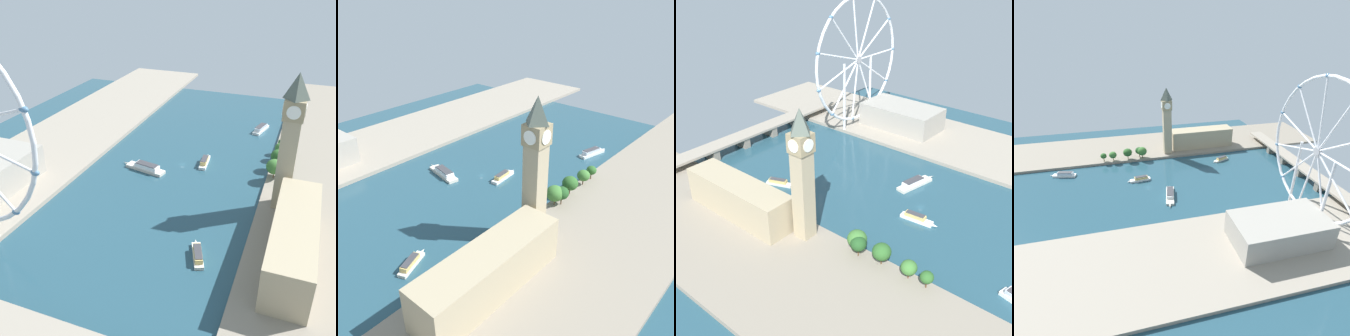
{
  "view_description": "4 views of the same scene",
  "coord_description": "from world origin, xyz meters",
  "views": [
    {
      "loc": [
        -85.6,
        257.51,
        140.89
      ],
      "look_at": [
        3.78,
        21.34,
        6.5
      ],
      "focal_mm": 41.68,
      "sensor_mm": 36.0,
      "label": 1
    },
    {
      "loc": [
        -186.39,
        188.3,
        143.13
      ],
      "look_at": [
        -15.98,
        -10.95,
        7.59
      ],
      "focal_mm": 40.79,
      "sensor_mm": 36.0,
      "label": 2
    },
    {
      "loc": [
        -236.51,
        -126.93,
        172.86
      ],
      "look_at": [
        -9.66,
        62.69,
        13.82
      ],
      "focal_mm": 47.22,
      "sensor_mm": 36.0,
      "label": 3
    },
    {
      "loc": [
        253.02,
        -25.59,
        155.94
      ],
      "look_at": [
        -4.1,
        38.45,
        16.61
      ],
      "focal_mm": 29.33,
      "sensor_mm": 36.0,
      "label": 4
    }
  ],
  "objects": [
    {
      "name": "ground_plane",
      "position": [
        0.0,
        0.0,
        0.0
      ],
      "size": [
        390.99,
        390.99,
        0.0
      ],
      "primitive_type": "plane",
      "color": "#234756"
    },
    {
      "name": "tour_boat_2",
      "position": [
        22.87,
        19.22,
        2.37
      ],
      "size": [
        37.27,
        14.03,
        5.86
      ],
      "rotation": [
        0.0,
        0.0,
        6.08
      ],
      "color": "beige",
      "rests_on": "ground_plane"
    },
    {
      "name": "parliament_block",
      "position": [
        -89.34,
        87.25,
        15.37
      ],
      "size": [
        22.0,
        84.15,
        24.73
      ],
      "primitive_type": "cube",
      "color": "tan",
      "rests_on": "riverbank_left"
    },
    {
      "name": "tour_boat_1",
      "position": [
        -47.1,
        -90.34,
        2.4
      ],
      "size": [
        12.02,
        30.32,
        5.74
      ],
      "rotation": [
        0.0,
        0.0,
        4.48
      ],
      "color": "white",
      "rests_on": "ground_plane"
    },
    {
      "name": "tour_boat_3",
      "position": [
        -16.29,
        -6.94,
        2.2
      ],
      "size": [
        7.24,
        26.8,
        5.38
      ],
      "rotation": [
        0.0,
        0.0,
        4.8
      ],
      "color": "white",
      "rests_on": "ground_plane"
    },
    {
      "name": "riverbank_left",
      "position": [
        -110.49,
        0.0,
        1.5
      ],
      "size": [
        90.0,
        520.0,
        3.0
      ],
      "primitive_type": "cube",
      "color": "gray",
      "rests_on": "ground_plane"
    },
    {
      "name": "clock_tower",
      "position": [
        -78.39,
        37.17,
        47.44
      ],
      "size": [
        12.73,
        12.73,
        85.24
      ],
      "color": "tan",
      "rests_on": "riverbank_left"
    },
    {
      "name": "tour_boat_0",
      "position": [
        -42.96,
        99.93,
        2.08
      ],
      "size": [
        12.26,
        23.72,
        4.95
      ],
      "rotation": [
        0.0,
        0.0,
        5.09
      ],
      "color": "beige",
      "rests_on": "ground_plane"
    },
    {
      "name": "tree_row_embankment",
      "position": [
        -70.73,
        -12.79,
        11.51
      ],
      "size": [
        13.97,
        57.73,
        14.26
      ],
      "color": "#513823",
      "rests_on": "riverbank_left"
    },
    {
      "name": "riverbank_right",
      "position": [
        110.49,
        0.0,
        1.5
      ],
      "size": [
        90.0,
        520.0,
        3.0
      ],
      "primitive_type": "cube",
      "color": "gray",
      "rests_on": "ground_plane"
    }
  ]
}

